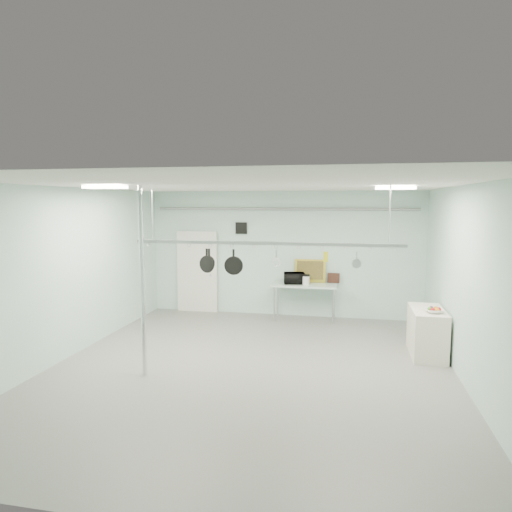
% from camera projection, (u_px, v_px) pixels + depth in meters
% --- Properties ---
extents(floor, '(8.00, 8.00, 0.00)m').
position_uv_depth(floor, '(250.00, 369.00, 8.01)').
color(floor, gray).
rests_on(floor, ground).
extents(ceiling, '(7.00, 8.00, 0.02)m').
position_uv_depth(ceiling, '(250.00, 186.00, 7.63)').
color(ceiling, silver).
rests_on(ceiling, back_wall).
extents(back_wall, '(7.00, 0.02, 3.20)m').
position_uv_depth(back_wall, '(283.00, 254.00, 11.70)').
color(back_wall, silver).
rests_on(back_wall, floor).
extents(right_wall, '(0.02, 8.00, 3.20)m').
position_uv_depth(right_wall, '(468.00, 287.00, 7.12)').
color(right_wall, silver).
rests_on(right_wall, floor).
extents(door, '(1.10, 0.10, 2.20)m').
position_uv_depth(door, '(197.00, 273.00, 12.17)').
color(door, silver).
rests_on(door, floor).
extents(wall_vent, '(0.30, 0.04, 0.30)m').
position_uv_depth(wall_vent, '(241.00, 228.00, 11.82)').
color(wall_vent, black).
rests_on(wall_vent, back_wall).
extents(conduit_pipe, '(6.60, 0.07, 0.07)m').
position_uv_depth(conduit_pipe, '(283.00, 209.00, 11.48)').
color(conduit_pipe, gray).
rests_on(conduit_pipe, back_wall).
extents(chrome_pole, '(0.08, 0.08, 3.20)m').
position_uv_depth(chrome_pole, '(143.00, 282.00, 7.57)').
color(chrome_pole, silver).
rests_on(chrome_pole, floor).
extents(prep_table, '(1.60, 0.70, 0.91)m').
position_uv_depth(prep_table, '(305.00, 287.00, 11.29)').
color(prep_table, silver).
rests_on(prep_table, floor).
extents(side_cabinet, '(0.60, 1.20, 0.90)m').
position_uv_depth(side_cabinet, '(427.00, 332.00, 8.69)').
color(side_cabinet, silver).
rests_on(side_cabinet, floor).
extents(pot_rack, '(4.80, 0.06, 1.00)m').
position_uv_depth(pot_rack, '(265.00, 242.00, 8.00)').
color(pot_rack, '#B7B7BC').
rests_on(pot_rack, ceiling).
extents(light_panel_left, '(0.65, 0.30, 0.05)m').
position_uv_depth(light_panel_left, '(105.00, 187.00, 7.29)').
color(light_panel_left, white).
rests_on(light_panel_left, ceiling).
extents(light_panel_right, '(0.65, 0.30, 0.05)m').
position_uv_depth(light_panel_right, '(395.00, 188.00, 7.74)').
color(light_panel_right, white).
rests_on(light_panel_right, ceiling).
extents(microwave, '(0.56, 0.43, 0.28)m').
position_uv_depth(microwave, '(294.00, 278.00, 11.31)').
color(microwave, black).
rests_on(microwave, prep_table).
extents(coffee_canister, '(0.19, 0.19, 0.22)m').
position_uv_depth(coffee_canister, '(306.00, 280.00, 11.14)').
color(coffee_canister, silver).
rests_on(coffee_canister, prep_table).
extents(painting_large, '(0.78, 0.14, 0.58)m').
position_uv_depth(painting_large, '(310.00, 271.00, 11.52)').
color(painting_large, gold).
rests_on(painting_large, prep_table).
extents(painting_small, '(0.30, 0.10, 0.25)m').
position_uv_depth(painting_small, '(333.00, 278.00, 11.42)').
color(painting_small, black).
rests_on(painting_small, prep_table).
extents(fruit_bowl, '(0.37, 0.37, 0.08)m').
position_uv_depth(fruit_bowl, '(434.00, 311.00, 8.35)').
color(fruit_bowl, white).
rests_on(fruit_bowl, side_cabinet).
extents(skillet_left, '(0.32, 0.14, 0.42)m').
position_uv_depth(skillet_left, '(207.00, 260.00, 8.25)').
color(skillet_left, black).
rests_on(skillet_left, pot_rack).
extents(skillet_mid, '(0.26, 0.16, 0.36)m').
position_uv_depth(skillet_mid, '(209.00, 259.00, 8.24)').
color(skillet_mid, black).
rests_on(skillet_mid, pot_rack).
extents(skillet_right, '(0.34, 0.11, 0.44)m').
position_uv_depth(skillet_right, '(234.00, 261.00, 8.15)').
color(skillet_right, black).
rests_on(skillet_right, pot_rack).
extents(whisk, '(0.21, 0.21, 0.30)m').
position_uv_depth(whisk, '(276.00, 259.00, 7.99)').
color(whisk, silver).
rests_on(whisk, pot_rack).
extents(grater, '(0.08, 0.03, 0.20)m').
position_uv_depth(grater, '(326.00, 257.00, 7.81)').
color(grater, gold).
rests_on(grater, pot_rack).
extents(saucepan, '(0.18, 0.14, 0.29)m').
position_uv_depth(saucepan, '(357.00, 260.00, 7.71)').
color(saucepan, '#A2A1A6').
rests_on(saucepan, pot_rack).
extents(fruit_cluster, '(0.24, 0.24, 0.09)m').
position_uv_depth(fruit_cluster, '(434.00, 309.00, 8.34)').
color(fruit_cluster, '#B3101B').
rests_on(fruit_cluster, fruit_bowl).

